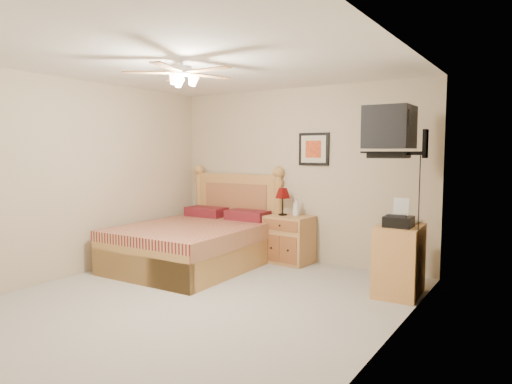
# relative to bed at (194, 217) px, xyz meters

# --- Properties ---
(floor) EXTENTS (4.50, 4.50, 0.00)m
(floor) POSITION_rel_bed_xyz_m (1.01, -1.12, -0.69)
(floor) COLOR #9F9A8F
(floor) RESTS_ON ground
(ceiling) EXTENTS (4.00, 4.50, 0.04)m
(ceiling) POSITION_rel_bed_xyz_m (1.01, -1.12, 1.81)
(ceiling) COLOR white
(ceiling) RESTS_ON ground
(wall_back) EXTENTS (4.00, 0.04, 2.50)m
(wall_back) POSITION_rel_bed_xyz_m (1.01, 1.13, 0.56)
(wall_back) COLOR tan
(wall_back) RESTS_ON ground
(wall_left) EXTENTS (0.04, 4.50, 2.50)m
(wall_left) POSITION_rel_bed_xyz_m (-0.99, -1.12, 0.56)
(wall_left) COLOR tan
(wall_left) RESTS_ON ground
(wall_right) EXTENTS (0.04, 4.50, 2.50)m
(wall_right) POSITION_rel_bed_xyz_m (3.01, -1.12, 0.56)
(wall_right) COLOR tan
(wall_right) RESTS_ON ground
(bed) EXTENTS (1.66, 2.16, 1.37)m
(bed) POSITION_rel_bed_xyz_m (0.00, 0.00, 0.00)
(bed) COLOR #C1843F
(bed) RESTS_ON ground
(nightstand) EXTENTS (0.65, 0.50, 0.67)m
(nightstand) POSITION_rel_bed_xyz_m (1.02, 0.88, -0.35)
(nightstand) COLOR tan
(nightstand) RESTS_ON ground
(table_lamp) EXTENTS (0.28, 0.28, 0.39)m
(table_lamp) POSITION_rel_bed_xyz_m (0.89, 0.91, 0.18)
(table_lamp) COLOR #5D0807
(table_lamp) RESTS_ON nightstand
(lotion_bottle) EXTENTS (0.11, 0.11, 0.26)m
(lotion_bottle) POSITION_rel_bed_xyz_m (1.10, 0.94, 0.12)
(lotion_bottle) COLOR silver
(lotion_bottle) RESTS_ON nightstand
(framed_picture) EXTENTS (0.46, 0.04, 0.46)m
(framed_picture) POSITION_rel_bed_xyz_m (1.28, 1.11, 0.93)
(framed_picture) COLOR black
(framed_picture) RESTS_ON wall_back
(dresser) EXTENTS (0.49, 0.68, 0.78)m
(dresser) POSITION_rel_bed_xyz_m (2.74, 0.28, -0.30)
(dresser) COLOR #C47B3E
(dresser) RESTS_ON ground
(fax_machine) EXTENTS (0.30, 0.32, 0.31)m
(fax_machine) POSITION_rel_bed_xyz_m (2.75, 0.17, 0.24)
(fax_machine) COLOR black
(fax_machine) RESTS_ON dresser
(magazine_lower) EXTENTS (0.27, 0.32, 0.03)m
(magazine_lower) POSITION_rel_bed_xyz_m (2.69, 0.55, 0.10)
(magazine_lower) COLOR #BBB095
(magazine_lower) RESTS_ON dresser
(magazine_upper) EXTENTS (0.25, 0.30, 0.02)m
(magazine_upper) POSITION_rel_bed_xyz_m (2.67, 0.55, 0.13)
(magazine_upper) COLOR tan
(magazine_upper) RESTS_ON magazine_lower
(wall_tv) EXTENTS (0.56, 0.46, 0.58)m
(wall_tv) POSITION_rel_bed_xyz_m (2.76, 0.22, 1.12)
(wall_tv) COLOR black
(wall_tv) RESTS_ON wall_right
(ceiling_fan) EXTENTS (1.14, 1.14, 0.28)m
(ceiling_fan) POSITION_rel_bed_xyz_m (1.01, -1.32, 1.67)
(ceiling_fan) COLOR white
(ceiling_fan) RESTS_ON ceiling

